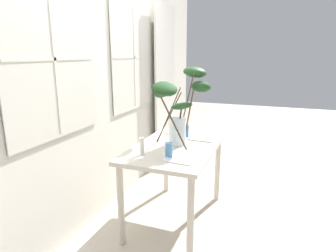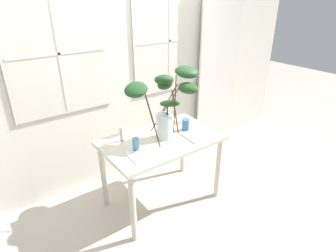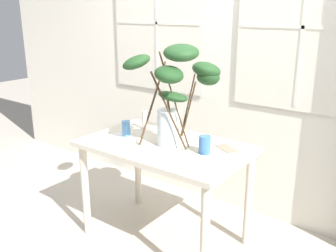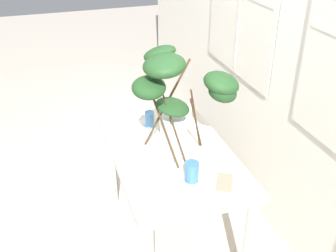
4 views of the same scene
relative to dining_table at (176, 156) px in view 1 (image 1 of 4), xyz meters
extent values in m
plane|color=#B7AD9E|center=(0.00, 0.00, -0.66)|extent=(14.00, 14.00, 0.00)
cube|color=silver|center=(0.00, 0.82, 0.84)|extent=(5.56, 0.12, 3.01)
cube|color=silver|center=(-0.65, 0.75, 0.90)|extent=(0.93, 0.01, 1.14)
cube|color=silver|center=(-0.65, 0.75, 0.90)|extent=(1.00, 0.01, 1.21)
cube|color=silver|center=(-0.65, 0.75, 0.90)|extent=(0.02, 0.01, 1.14)
cube|color=silver|center=(-0.65, 0.75, 0.90)|extent=(0.93, 0.01, 0.02)
cube|color=silver|center=(0.65, 0.75, 0.90)|extent=(0.93, 0.01, 1.14)
cube|color=silver|center=(0.65, 0.75, 0.90)|extent=(1.00, 0.01, 1.21)
cube|color=silver|center=(0.65, 0.75, 0.90)|extent=(0.02, 0.01, 1.14)
cube|color=silver|center=(0.65, 0.75, 0.90)|extent=(0.93, 0.01, 0.02)
cube|color=silver|center=(1.45, 0.67, 0.47)|extent=(0.71, 0.03, 2.26)
cube|color=beige|center=(0.00, 0.00, 0.09)|extent=(1.18, 0.73, 0.04)
cylinder|color=beige|center=(-0.53, -0.30, -0.30)|extent=(0.06, 0.06, 0.73)
cylinder|color=beige|center=(0.53, -0.30, -0.30)|extent=(0.06, 0.06, 0.73)
cylinder|color=beige|center=(-0.53, 0.30, -0.30)|extent=(0.06, 0.06, 0.73)
cylinder|color=beige|center=(0.53, 0.30, -0.30)|extent=(0.06, 0.06, 0.73)
cylinder|color=silver|center=(0.03, 0.00, 0.23)|extent=(0.16, 0.16, 0.25)
cylinder|color=silver|center=(0.03, 0.00, 0.15)|extent=(0.14, 0.14, 0.08)
cylinder|color=#47331E|center=(0.11, 0.11, 0.37)|extent=(0.23, 0.17, 0.51)
ellipsoid|color=#1E421E|center=(0.19, 0.22, 0.63)|extent=(0.29, 0.30, 0.15)
cylinder|color=#47331E|center=(-0.11, 0.01, 0.39)|extent=(0.02, 0.31, 0.56)
ellipsoid|color=#1E421E|center=(-0.26, 0.01, 0.66)|extent=(0.23, 0.22, 0.18)
cylinder|color=#47331E|center=(0.10, -0.09, 0.38)|extent=(0.20, 0.16, 0.53)
ellipsoid|color=#1E421E|center=(0.17, -0.18, 0.65)|extent=(0.27, 0.25, 0.14)
cylinder|color=#47331E|center=(0.06, -0.01, 0.29)|extent=(0.05, 0.07, 0.35)
ellipsoid|color=#1E421E|center=(0.09, -0.02, 0.47)|extent=(0.27, 0.28, 0.11)
cylinder|color=#47331E|center=(0.12, -0.05, 0.44)|extent=(0.13, 0.19, 0.66)
ellipsoid|color=#1E421E|center=(0.21, -0.11, 0.77)|extent=(0.31, 0.31, 0.14)
cylinder|color=#47331E|center=(0.12, 0.11, 0.35)|extent=(0.23, 0.19, 0.46)
ellipsoid|color=#1E421E|center=(0.21, 0.22, 0.58)|extent=(0.23, 0.25, 0.18)
cylinder|color=#4C84BC|center=(-0.32, -0.05, 0.17)|extent=(0.06, 0.06, 0.13)
cylinder|color=#386BAD|center=(0.32, 0.01, 0.17)|extent=(0.08, 0.08, 0.12)
cube|color=white|center=(-0.32, -0.16, 0.11)|extent=(0.26, 0.26, 0.01)
cube|color=silver|center=(0.32, -0.17, 0.11)|extent=(0.26, 0.26, 0.01)
cube|color=gray|center=(0.40, 0.18, 0.11)|extent=(0.19, 0.16, 0.00)
cylinder|color=silver|center=(-0.34, 0.19, 0.18)|extent=(0.04, 0.04, 0.15)
cylinder|color=black|center=(-0.34, 0.19, 0.26)|extent=(0.00, 0.00, 0.01)
camera|label=1|loc=(-2.43, -0.83, 0.94)|focal=30.75mm
camera|label=2|loc=(-1.42, -2.04, 1.43)|focal=30.13mm
camera|label=3|loc=(1.53, -2.01, 1.03)|focal=40.47mm
camera|label=4|loc=(2.00, -0.68, 1.50)|focal=42.76mm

